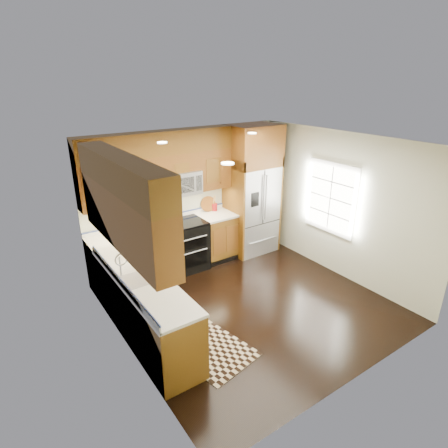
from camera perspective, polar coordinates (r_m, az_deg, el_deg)
ground at (r=6.24m, az=3.88°, el=-12.06°), size 4.00×4.00×0.00m
wall_back at (r=7.19m, az=-5.72°, el=4.12°), size 4.00×0.02×2.60m
wall_left at (r=4.75m, az=-15.20°, el=-6.22°), size 0.02×4.00×2.60m
wall_right at (r=6.97m, az=17.24°, el=2.65°), size 0.02×4.00×2.60m
window at (r=7.04m, az=15.96°, el=3.84°), size 0.04×1.10×1.30m
base_cabinets at (r=6.13m, az=-10.55°, el=-8.14°), size 2.85×3.00×0.90m
countertop at (r=6.06m, az=-10.08°, el=-3.47°), size 2.86×3.01×0.04m
upper_cabinets at (r=5.72m, az=-11.68°, el=6.72°), size 2.85×3.00×1.15m
range at (r=7.11m, az=-5.94°, el=-3.30°), size 0.76×0.67×0.95m
microwave at (r=6.81m, az=-6.86°, el=6.21°), size 0.76×0.40×0.42m
refrigerator at (r=7.59m, az=4.30°, el=5.13°), size 0.98×0.75×2.60m
sink_faucet at (r=5.16m, az=-12.96°, el=-7.52°), size 0.54×0.44×0.37m
rug at (r=5.44m, az=-3.08°, el=-17.83°), size 1.10×1.54×0.01m
knife_block at (r=6.55m, az=-14.25°, el=-0.42°), size 0.15×0.18×0.32m
utensil_crock at (r=7.46m, az=-1.46°, el=2.83°), size 0.12×0.12×0.31m
cutting_board at (r=7.47m, az=-2.42°, el=2.05°), size 0.37×0.37×0.02m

